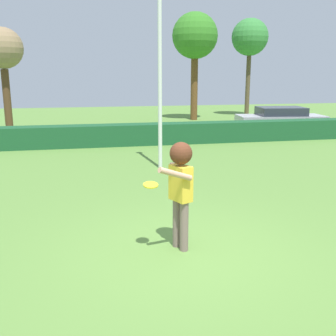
# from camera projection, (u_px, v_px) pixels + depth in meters

# --- Properties ---
(ground_plane) EXTENTS (60.00, 60.00, 0.00)m
(ground_plane) POSITION_uv_depth(u_px,v_px,m) (187.00, 253.00, 6.54)
(ground_plane) COLOR #5F8A3C
(person) EXTENTS (0.64, 0.75, 1.80)m
(person) POSITION_uv_depth(u_px,v_px,m) (180.00, 181.00, 6.45)
(person) COLOR #7D645E
(person) RESTS_ON ground
(frisbee) EXTENTS (0.24, 0.24, 0.06)m
(frisbee) POSITION_uv_depth(u_px,v_px,m) (151.00, 185.00, 6.26)
(frisbee) COLOR yellow
(lamppost) EXTENTS (0.24, 0.24, 5.49)m
(lamppost) POSITION_uv_depth(u_px,v_px,m) (160.00, 66.00, 11.74)
(lamppost) COLOR silver
(lamppost) RESTS_ON ground
(hedge_row) EXTENTS (21.46, 0.90, 0.85)m
(hedge_row) POSITION_uv_depth(u_px,v_px,m) (123.00, 135.00, 16.31)
(hedge_row) COLOR #1B512C
(hedge_row) RESTS_ON ground
(parked_car_silver) EXTENTS (4.37, 2.21, 1.25)m
(parked_car_silver) POSITION_uv_depth(u_px,v_px,m) (280.00, 119.00, 19.75)
(parked_car_silver) COLOR #B7B7BC
(parked_car_silver) RESTS_ON ground
(maple_tree) EXTENTS (2.76, 2.76, 6.46)m
(maple_tree) POSITION_uv_depth(u_px,v_px,m) (195.00, 37.00, 24.22)
(maple_tree) COLOR brown
(maple_tree) RESTS_ON ground
(willow_tree) EXTENTS (2.40, 2.40, 6.39)m
(willow_tree) POSITION_uv_depth(u_px,v_px,m) (250.00, 38.00, 26.42)
(willow_tree) COLOR brown
(willow_tree) RESTS_ON ground
(bare_elm_tree) EXTENTS (1.87, 1.87, 4.92)m
(bare_elm_tree) POSITION_uv_depth(u_px,v_px,m) (3.00, 51.00, 18.35)
(bare_elm_tree) COLOR #543820
(bare_elm_tree) RESTS_ON ground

